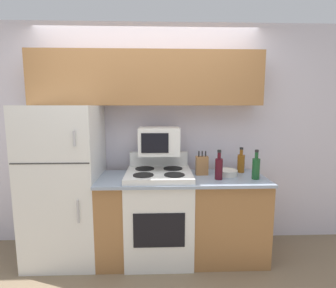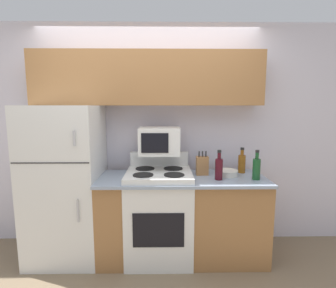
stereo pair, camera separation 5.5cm
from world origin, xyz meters
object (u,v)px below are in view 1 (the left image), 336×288
refrigerator (65,184)px  knife_block (202,165)px  stove (159,214)px  bowl (227,172)px  bottle_whiskey (241,163)px  bottle_wine_red (219,168)px  bottle_wine_green (256,168)px  microwave (159,141)px

refrigerator → knife_block: 1.46m
stove → bowl: size_ratio=5.03×
stove → bowl: 0.85m
stove → bowl: stove is taller
knife_block → bottle_whiskey: bearing=10.7°
bottle_wine_red → bottle_wine_green: bearing=-0.4°
stove → microwave: bearing=88.1°
stove → bottle_whiskey: bearing=10.5°
knife_block → bottle_wine_green: (0.52, -0.19, 0.02)m
refrigerator → stove: size_ratio=1.47×
stove → knife_block: (0.46, 0.08, 0.50)m
bowl → bottle_wine_red: bearing=-130.5°
refrigerator → bowl: size_ratio=7.41×
bottle_wine_red → bottle_wine_green: size_ratio=1.00×
bottle_wine_red → bowl: bearing=49.5°
bowl → bottle_whiskey: size_ratio=0.79×
bowl → bottle_wine_green: (0.25, -0.15, 0.08)m
refrigerator → bottle_wine_green: 1.99m
knife_block → stove: bearing=-169.7°
bottle_wine_green → bottle_whiskey: bearing=103.4°
bottle_wine_green → bowl: bearing=149.9°
microwave → bottle_wine_green: 1.03m
stove → bottle_whiskey: size_ratio=3.96×
refrigerator → bottle_wine_red: bearing=-5.8°
refrigerator → bottle_wine_red: (1.59, -0.16, 0.19)m
bottle_wine_red → bottle_wine_green: same height
bowl → bottle_wine_red: (-0.12, -0.14, 0.08)m
bottle_wine_green → bottle_whiskey: size_ratio=1.07×
bowl → refrigerator: bearing=179.5°
bowl → bottle_whiskey: bearing=34.7°
stove → bottle_whiskey: 1.06m
bottle_wine_red → bottle_whiskey: 0.41m
stove → knife_block: size_ratio=4.28×
refrigerator → bottle_whiskey: bearing=3.4°
refrigerator → bottle_wine_green: (1.97, -0.16, 0.19)m
bowl → stove: bearing=-176.9°
bowl → bottle_whiskey: (0.19, 0.13, 0.08)m
knife_block → bottle_wine_green: size_ratio=0.86×
refrigerator → bowl: bearing=-0.5°
bottle_whiskey → bottle_wine_red: bearing=-138.6°
knife_block → bottle_wine_green: bottle_wine_green is taller
stove → bottle_whiskey: (0.91, 0.17, 0.51)m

